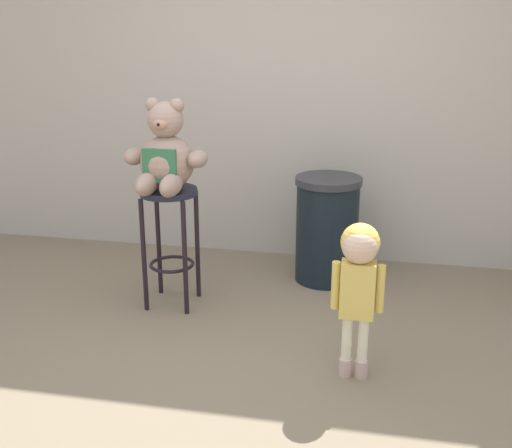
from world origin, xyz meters
TOP-DOWN VIEW (x-y plane):
  - ground_plane at (0.00, 0.00)m, footprint 24.00×24.00m
  - building_wall at (0.00, 2.19)m, footprint 6.17×0.30m
  - bar_stool_with_teddy at (-0.51, 0.94)m, footprint 0.38×0.38m
  - teddy_bear at (-0.51, 0.91)m, footprint 0.55×0.49m
  - child_walking at (0.76, 0.24)m, footprint 0.28×0.22m
  - trash_bin at (0.49, 1.56)m, footprint 0.48×0.48m

SIDE VIEW (x-z plane):
  - ground_plane at x=0.00m, z-range 0.00..0.00m
  - trash_bin at x=0.49m, z-range 0.00..0.80m
  - bar_stool_with_teddy at x=-0.51m, z-range 0.17..0.99m
  - child_walking at x=0.76m, z-range 0.20..1.07m
  - teddy_bear at x=-0.51m, z-range 0.74..1.33m
  - building_wall at x=0.00m, z-range 0.00..3.38m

